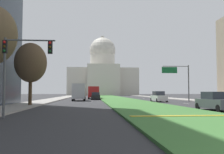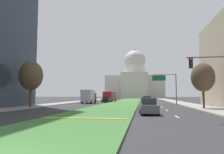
{
  "view_description": "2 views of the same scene",
  "coord_description": "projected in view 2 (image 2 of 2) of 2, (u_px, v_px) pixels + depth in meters",
  "views": [
    {
      "loc": [
        -5.89,
        -4.92,
        1.68
      ],
      "look_at": [
        -2.64,
        34.54,
        4.0
      ],
      "focal_mm": 40.88,
      "sensor_mm": 36.0,
      "label": 1
    },
    {
      "loc": [
        4.73,
        -5.89,
        2.07
      ],
      "look_at": [
        -0.42,
        29.56,
        5.08
      ],
      "focal_mm": 33.9,
      "sensor_mm": 36.0,
      "label": 2
    }
  ],
  "objects": [
    {
      "name": "median_curb_nose",
      "position": [
        84.0,
        118.0,
        17.15
      ],
      "size": [
        6.91,
        0.5,
        0.04
      ],
      "primitive_type": "cube",
      "color": "gold",
      "rests_on": "grass_median"
    },
    {
      "name": "lane_dashes_right",
      "position": [
        157.0,
        104.0,
        48.24
      ],
      "size": [
        0.16,
        67.24,
        0.01
      ],
      "color": "silver",
      "rests_on": "ground_plane"
    },
    {
      "name": "sedan_lead_stopped",
      "position": [
        148.0,
        107.0,
        22.64
      ],
      "size": [
        2.1,
        4.62,
        1.7
      ],
      "color": "#4C5156",
      "rests_on": "ground_plane"
    },
    {
      "name": "grass_median",
      "position": [
        127.0,
        101.0,
        62.62
      ],
      "size": [
        7.67,
        114.18,
        0.14
      ],
      "primitive_type": "cube",
      "color": "#427A38",
      "rests_on": "ground_plane"
    },
    {
      "name": "ground_plane",
      "position": [
        128.0,
        101.0,
        68.87
      ],
      "size": [
        279.1,
        279.1,
        0.0
      ],
      "primitive_type": "plane",
      "color": "#333335"
    },
    {
      "name": "sidewalk_right",
      "position": [
        179.0,
        102.0,
        54.36
      ],
      "size": [
        4.0,
        114.18,
        0.15
      ],
      "primitive_type": "cube",
      "color": "#9E9991",
      "rests_on": "ground_plane"
    },
    {
      "name": "sedan_distant",
      "position": [
        106.0,
        100.0,
        56.44
      ],
      "size": [
        1.95,
        4.49,
        1.63
      ],
      "color": "black",
      "rests_on": "ground_plane"
    },
    {
      "name": "traffic_light_near_right",
      "position": [
        218.0,
        73.0,
        16.55
      ],
      "size": [
        3.34,
        0.35,
        5.2
      ],
      "color": "#515456",
      "rests_on": "ground_plane"
    },
    {
      "name": "street_tree_left_mid",
      "position": [
        31.0,
        76.0,
        33.91
      ],
      "size": [
        3.75,
        3.75,
        7.48
      ],
      "color": "#4C3823",
      "rests_on": "ground_plane"
    },
    {
      "name": "overhead_guide_sign",
      "position": [
        167.0,
        83.0,
        44.41
      ],
      "size": [
        5.02,
        0.2,
        6.5
      ],
      "color": "#515456",
      "rests_on": "ground_plane"
    },
    {
      "name": "box_truck_delivery",
      "position": [
        89.0,
        96.0,
        50.78
      ],
      "size": [
        2.4,
        6.4,
        3.2
      ],
      "color": "brown",
      "rests_on": "ground_plane"
    },
    {
      "name": "city_bus",
      "position": [
        110.0,
        96.0,
        65.05
      ],
      "size": [
        2.62,
        11.0,
        2.95
      ],
      "color": "#B21E1E",
      "rests_on": "ground_plane"
    },
    {
      "name": "sidewalk_left",
      "position": [
        75.0,
        102.0,
        58.36
      ],
      "size": [
        4.0,
        114.18,
        0.15
      ],
      "primitive_type": "cube",
      "color": "#9E9991",
      "rests_on": "ground_plane"
    },
    {
      "name": "capitol_building",
      "position": [
        135.0,
        81.0,
        131.56
      ],
      "size": [
        35.03,
        22.53,
        30.84
      ],
      "color": "beige",
      "rests_on": "ground_plane"
    },
    {
      "name": "sedan_midblock",
      "position": [
        147.0,
        101.0,
        42.55
      ],
      "size": [
        1.95,
        4.5,
        1.8
      ],
      "color": "silver",
      "rests_on": "ground_plane"
    },
    {
      "name": "street_tree_right_mid",
      "position": [
        203.0,
        77.0,
        30.5
      ],
      "size": [
        3.31,
        3.31,
        6.65
      ],
      "color": "#4C3823",
      "rests_on": "ground_plane"
    }
  ]
}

